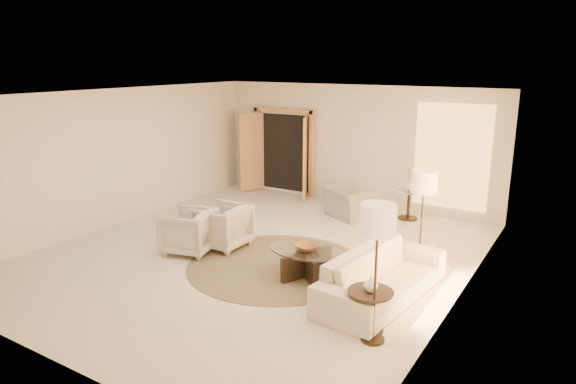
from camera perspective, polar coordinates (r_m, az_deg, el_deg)
The scene contains 18 objects.
room at distance 8.84m, azimuth -3.57°, elevation 1.66°, with size 7.04×8.04×2.83m.
windows_right at distance 7.57m, azimuth 18.79°, elevation -1.71°, with size 0.10×6.40×2.40m, color #F5AD62, non-canonical shape.
window_back_corner at distance 11.48m, azimuth 17.70°, elevation 3.74°, with size 1.70×0.10×2.40m, color #F5AD62, non-canonical shape.
curtains_right at distance 8.44m, azimuth 19.86°, elevation -0.51°, with size 0.06×5.20×2.60m, color tan, non-canonical shape.
french_doors at distance 13.06m, azimuth -0.69°, elevation 4.40°, with size 1.95×0.66×2.16m.
area_rug at distance 8.72m, azimuth -1.24°, elevation -8.14°, with size 3.01×3.01×0.01m, color #3E3523.
sofa at distance 7.58m, azimuth 10.48°, elevation -9.13°, with size 2.42×0.95×0.71m, color beige.
armchair_left at distance 9.49m, azimuth -7.31°, elevation -3.56°, with size 0.85×0.79×0.87m, color beige.
armchair_right at distance 9.33m, azimuth -11.00°, elevation -4.09°, with size 0.83×0.78×0.86m, color beige.
accent_chair at distance 11.25m, azimuth 6.85°, elevation -0.59°, with size 1.03×0.67×0.90m, color #9B968C.
coffee_table at distance 8.18m, azimuth 2.08°, elevation -7.54°, with size 1.50×1.50×0.46m.
end_table at distance 6.69m, azimuth 9.10°, elevation -12.16°, with size 0.59×0.59×0.55m.
side_table at distance 11.36m, azimuth 13.26°, elevation -1.04°, with size 0.55×0.55×0.65m.
floor_lamp_near at distance 8.33m, azimuth 14.86°, elevation 0.59°, with size 0.41×0.41×1.68m.
floor_lamp_far at distance 6.06m, azimuth 9.94°, elevation -3.73°, with size 0.42×0.42×1.75m.
bowl at distance 8.10m, azimuth 2.09°, elevation -6.11°, with size 0.38×0.38×0.09m, color brown.
end_vase at distance 6.58m, azimuth 9.19°, elevation -10.08°, with size 0.18×0.18×0.19m, color silver.
side_vase at distance 11.27m, azimuth 13.37°, elevation 0.74°, with size 0.22×0.22×0.23m, color silver.
Camera 1 is at (4.99, -7.03, 3.37)m, focal length 32.00 mm.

